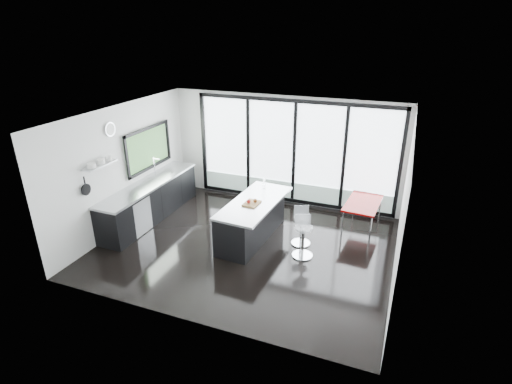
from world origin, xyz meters
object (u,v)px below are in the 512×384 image
at_px(bar_stool_near, 303,242).
at_px(bar_stool_far, 301,230).
at_px(red_table, 362,215).
at_px(island, 252,219).

xyz_separation_m(bar_stool_near, bar_stool_far, (-0.16, 0.47, -0.01)).
bearing_deg(bar_stool_near, red_table, 36.45).
bearing_deg(bar_stool_near, island, 141.40).
distance_m(bar_stool_near, bar_stool_far, 0.49).
xyz_separation_m(island, red_table, (2.21, 1.30, -0.12)).
relative_size(bar_stool_near, red_table, 0.54).
relative_size(island, red_table, 1.80).
bearing_deg(bar_stool_far, bar_stool_near, -91.93).
bearing_deg(island, red_table, 30.54).
xyz_separation_m(island, bar_stool_far, (1.09, 0.13, -0.13)).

